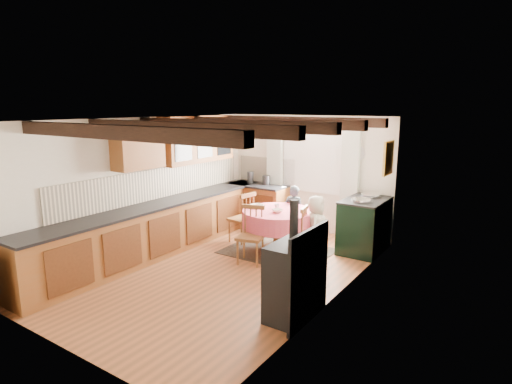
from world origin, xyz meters
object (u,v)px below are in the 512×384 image
Objects in this scene: child_right at (316,227)px; cup at (277,206)px; chair_left at (242,217)px; aga_range at (364,225)px; cast_iron_stove at (293,260)px; dining_table at (278,231)px; child_far at (294,213)px; chair_right at (313,234)px; chair_near at (250,235)px.

cup is (-0.77, -0.03, 0.26)m from child_right.
chair_left is 0.93× the size of aga_range.
cast_iron_stove is (0.11, -2.87, 0.26)m from aga_range.
child_far is at bearing 94.73° from dining_table.
cast_iron_stove is at bearing -177.91° from child_right.
cup is (-1.36, -0.81, 0.32)m from aga_range.
child_far reaches higher than child_right.
chair_right is at bearing 109.05° from cast_iron_stove.
cup is (-0.03, -0.60, 0.26)m from child_far.
child_right reaches higher than cup.
chair_right is at bearing -4.27° from dining_table.
chair_left is 0.90× the size of child_far.
chair_right is at bearing 24.09° from chair_near.
child_right is at bearing -127.34° from aga_range.
aga_range is 0.98m from child_right.
child_right is at bearing 10.63° from dining_table.
chair_right is 10.08× the size of cup.
chair_near reaches higher than chair_right.
child_right is (0.78, 0.87, 0.06)m from chair_near.
chair_right is (0.82, 0.69, -0.02)m from chair_near.
chair_right is at bearing 176.86° from child_right.
chair_near is at bearing -97.14° from dining_table.
cast_iron_stove is 16.32× the size of cup.
child_right is (-0.70, 2.09, -0.21)m from cast_iron_stove.
dining_table is 0.73m from chair_right.
chair_near is at bearing 51.31° from chair_left.
chair_near is at bearing 121.70° from child_right.
chair_left is 0.90× the size of child_right.
child_far is 11.94× the size of cup.
child_right is (-0.04, 0.18, 0.08)m from chair_right.
child_far is at bearing 35.92° from child_right.
dining_table is at bearing 84.16° from child_right.
aga_range reaches higher than cup.
chair_near reaches higher than dining_table.
chair_right is (0.73, -0.05, 0.08)m from dining_table.
child_far is (-1.33, -0.20, 0.06)m from aga_range.
dining_table is 1.16× the size of child_right.
aga_range is (1.28, 0.90, 0.11)m from dining_table.
chair_right is 0.89m from cup.
child_right is at bearing 32.38° from chair_near.
child_right reaches higher than chair_near.
chair_left is at bearing 71.59° from chair_right.
chair_left is 1.06× the size of chair_right.
cast_iron_stove reaches higher than aga_range.
child_far is (0.03, 1.44, 0.07)m from chair_near.
cast_iron_stove reaches higher than child_right.
cast_iron_stove is at bearing -54.76° from dining_table.
child_far reaches higher than aga_range.
cast_iron_stove reaches higher than child_far.
chair_near is 1.07m from chair_right.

